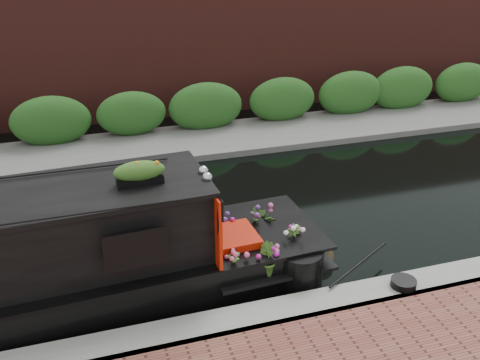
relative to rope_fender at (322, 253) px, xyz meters
name	(u,v)px	position (x,y,z in m)	size (l,w,h in m)	color
ground	(162,228)	(-2.54, 1.96, -0.15)	(80.00, 80.00, 0.00)	black
near_bank_coping	(201,339)	(-2.54, -1.34, -0.15)	(40.00, 0.60, 0.50)	gray
far_bank_path	(135,151)	(-2.54, 6.16, -0.15)	(40.00, 2.40, 0.34)	#62625E
far_hedge	(131,139)	(-2.54, 7.06, -0.15)	(40.00, 1.10, 2.80)	#24561C
far_brick_wall	(123,116)	(-2.54, 9.16, -0.15)	(40.00, 1.00, 8.00)	#55221C
rope_fender	(322,253)	(0.00, 0.00, 0.00)	(0.31, 0.31, 0.35)	brown
coiled_mooring_rope	(403,283)	(0.76, -1.38, 0.16)	(0.40, 0.40, 0.12)	black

